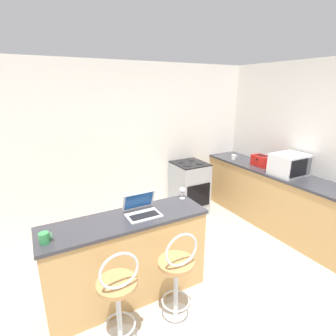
% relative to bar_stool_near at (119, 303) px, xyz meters
% --- Properties ---
extents(ground_plane, '(20.00, 20.00, 0.00)m').
position_rel_bar_stool_near_xyz_m(ground_plane, '(0.92, -0.31, -0.48)').
color(ground_plane, '#ADA393').
extents(wall_back, '(12.00, 0.06, 2.60)m').
position_rel_bar_stool_near_xyz_m(wall_back, '(0.92, 2.29, 0.82)').
color(wall_back, silver).
rests_on(wall_back, ground_plane).
extents(breakfast_bar, '(1.70, 0.51, 0.94)m').
position_rel_bar_stool_near_xyz_m(breakfast_bar, '(0.28, 0.55, -0.01)').
color(breakfast_bar, tan).
rests_on(breakfast_bar, ground_plane).
extents(counter_right, '(0.61, 3.10, 0.94)m').
position_rel_bar_stool_near_xyz_m(counter_right, '(2.93, 0.72, -0.01)').
color(counter_right, tan).
rests_on(counter_right, ground_plane).
extents(bar_stool_near, '(0.40, 0.40, 1.02)m').
position_rel_bar_stool_near_xyz_m(bar_stool_near, '(0.00, 0.00, 0.00)').
color(bar_stool_near, silver).
rests_on(bar_stool_near, ground_plane).
extents(bar_stool_far, '(0.40, 0.40, 1.02)m').
position_rel_bar_stool_near_xyz_m(bar_stool_far, '(0.56, 0.00, 0.00)').
color(bar_stool_far, silver).
rests_on(bar_stool_far, ground_plane).
extents(laptop, '(0.35, 0.29, 0.22)m').
position_rel_bar_stool_near_xyz_m(laptop, '(0.47, 0.57, 0.52)').
color(laptop, silver).
rests_on(laptop, breakfast_bar).
extents(microwave, '(0.50, 0.40, 0.32)m').
position_rel_bar_stool_near_xyz_m(microwave, '(2.92, 0.70, 0.62)').
color(microwave, silver).
rests_on(microwave, counter_right).
extents(toaster, '(0.20, 0.30, 0.19)m').
position_rel_bar_stool_near_xyz_m(toaster, '(2.91, 1.22, 0.55)').
color(toaster, red).
rests_on(toaster, counter_right).
extents(stove_range, '(0.55, 0.59, 0.95)m').
position_rel_bar_stool_near_xyz_m(stove_range, '(1.97, 1.95, -0.01)').
color(stove_range, '#9EA3A8').
rests_on(stove_range, ground_plane).
extents(mug_white, '(0.09, 0.07, 0.09)m').
position_rel_bar_stool_near_xyz_m(mug_white, '(2.79, 1.76, 0.51)').
color(mug_white, white).
rests_on(mug_white, counter_right).
extents(mug_green, '(0.10, 0.09, 0.10)m').
position_rel_bar_stool_near_xyz_m(mug_green, '(-0.47, 0.47, 0.51)').
color(mug_green, '#338447').
rests_on(mug_green, breakfast_bar).
extents(wine_glass_tall, '(0.07, 0.07, 0.14)m').
position_rel_bar_stool_near_xyz_m(wine_glass_tall, '(1.05, 0.71, 0.56)').
color(wine_glass_tall, silver).
rests_on(wine_glass_tall, breakfast_bar).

